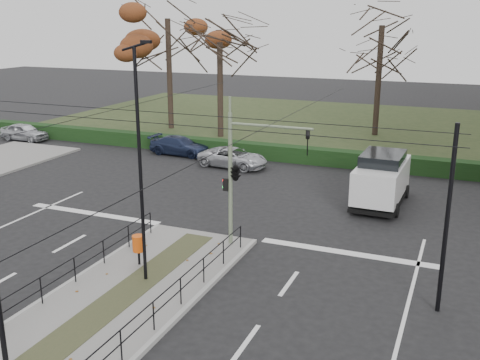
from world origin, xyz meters
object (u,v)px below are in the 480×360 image
(litter_bin, at_px, (138,244))
(parked_car_first, at_px, (24,132))
(white_van, at_px, (382,178))
(streetlamp_median_far, at_px, (141,165))
(traffic_light, at_px, (238,170))
(bare_tree_near, at_px, (220,49))
(parked_car_fourth, at_px, (233,158))
(parked_car_third, at_px, (180,146))
(rust_tree, at_px, (168,19))
(bare_tree_center, at_px, (382,34))

(litter_bin, xyz_separation_m, parked_car_first, (-20.16, 15.99, -0.30))
(white_van, bearing_deg, streetlamp_median_far, -117.33)
(traffic_light, xyz_separation_m, white_van, (4.41, 7.72, -1.88))
(parked_car_first, bearing_deg, bare_tree_near, -62.07)
(litter_bin, bearing_deg, parked_car_first, 141.59)
(streetlamp_median_far, relative_size, parked_car_fourth, 1.87)
(traffic_light, relative_size, parked_car_fourth, 1.22)
(traffic_light, bearing_deg, white_van, 60.23)
(traffic_light, height_order, litter_bin, traffic_light)
(traffic_light, bearing_deg, parked_car_fourth, 114.00)
(parked_car_third, bearing_deg, rust_tree, 35.70)
(streetlamp_median_far, height_order, parked_car_fourth, streetlamp_median_far)
(streetlamp_median_far, relative_size, bare_tree_center, 0.74)
(bare_tree_center, xyz_separation_m, bare_tree_near, (-10.90, -5.20, -1.11))
(litter_bin, relative_size, streetlamp_median_far, 0.14)
(rust_tree, bearing_deg, bare_tree_center, 12.78)
(streetlamp_median_far, bearing_deg, white_van, 62.67)
(parked_car_third, xyz_separation_m, white_van, (14.16, -5.49, 0.73))
(parked_car_first, relative_size, parked_car_third, 0.89)
(traffic_light, distance_m, parked_car_third, 16.61)
(white_van, distance_m, rust_tree, 24.47)
(streetlamp_median_far, relative_size, parked_car_first, 2.14)
(parked_car_fourth, height_order, bare_tree_center, bare_tree_center)
(white_van, xyz_separation_m, bare_tree_center, (-3.07, 16.89, 6.41))
(parked_car_first, relative_size, bare_tree_near, 0.40)
(bare_tree_near, bearing_deg, litter_bin, -72.92)
(streetlamp_median_far, bearing_deg, parked_car_first, 141.15)
(litter_bin, bearing_deg, bare_tree_near, 107.08)
(parked_car_fourth, bearing_deg, bare_tree_center, -20.88)
(parked_car_fourth, xyz_separation_m, white_van, (9.57, -3.85, 0.75))
(traffic_light, relative_size, parked_car_third, 1.25)
(white_van, bearing_deg, bare_tree_center, 100.29)
(traffic_light, relative_size, streetlamp_median_far, 0.66)
(streetlamp_median_far, height_order, white_van, streetlamp_median_far)
(litter_bin, bearing_deg, traffic_light, 50.46)
(traffic_light, height_order, parked_car_first, traffic_light)
(traffic_light, xyz_separation_m, rust_tree, (-14.76, 20.96, 5.62))
(litter_bin, xyz_separation_m, parked_car_third, (-7.13, 16.37, -0.33))
(bare_tree_center, bearing_deg, parked_car_fourth, -116.49)
(traffic_light, xyz_separation_m, parked_car_fourth, (-5.15, 11.57, -2.63))
(rust_tree, xyz_separation_m, bare_tree_near, (5.21, -1.55, -2.20))
(streetlamp_median_far, xyz_separation_m, parked_car_first, (-21.06, 16.97, -3.61))
(parked_car_first, bearing_deg, litter_bin, -126.98)
(parked_car_fourth, height_order, white_van, white_van)
(litter_bin, distance_m, white_van, 12.97)
(bare_tree_center, bearing_deg, white_van, -79.71)
(parked_car_first, height_order, bare_tree_near, bare_tree_near)
(litter_bin, relative_size, parked_car_third, 0.26)
(parked_car_fourth, distance_m, white_van, 10.34)
(white_van, relative_size, bare_tree_center, 0.46)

